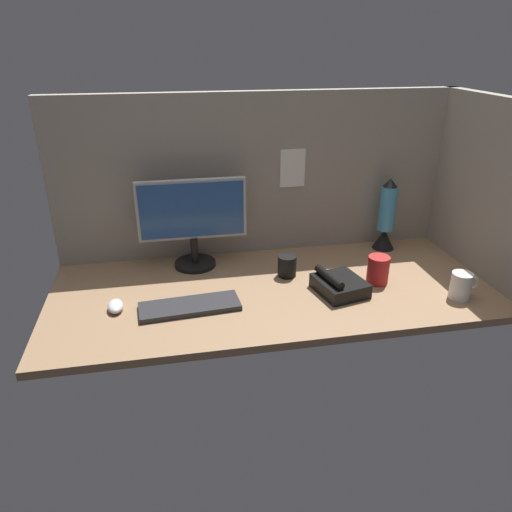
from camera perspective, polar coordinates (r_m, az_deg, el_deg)
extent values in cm
cube|color=#8C6B4C|center=(194.92, 2.53, -3.86)|extent=(180.00, 80.00, 3.00)
cube|color=gray|center=(215.19, 0.42, 9.68)|extent=(180.00, 5.00, 71.57)
cube|color=white|center=(214.98, 4.41, 10.44)|extent=(11.32, 0.40, 16.88)
cube|color=gray|center=(217.20, 26.03, 7.31)|extent=(5.00, 80.00, 71.57)
cylinder|color=black|center=(211.53, -7.29, -0.90)|extent=(18.00, 18.00, 1.80)
cylinder|color=black|center=(208.86, -7.38, 0.69)|extent=(3.20, 3.20, 11.00)
cube|color=#B7B7B7|center=(203.05, -7.68, 5.55)|extent=(45.97, 2.40, 25.86)
cube|color=#264C8C|center=(201.73, -7.65, 5.42)|extent=(43.57, 0.60, 23.46)
cube|color=#262628|center=(178.93, -7.94, -5.99)|extent=(37.90, 15.83, 2.00)
ellipsoid|color=silver|center=(183.53, -16.48, -5.77)|extent=(6.23, 9.96, 3.40)
cylinder|color=black|center=(199.81, 3.74, -1.20)|extent=(7.77, 7.77, 8.97)
cylinder|color=white|center=(198.34, 23.31, -3.29)|extent=(7.89, 7.89, 10.55)
torus|color=white|center=(200.71, 24.47, -3.01)|extent=(5.64, 1.00, 5.64)
cylinder|color=red|center=(199.52, 14.41, -1.61)|extent=(8.75, 8.75, 11.57)
cone|color=black|center=(233.82, 15.05, 2.01)|extent=(10.39, 10.39, 9.44)
cylinder|color=#3F99CC|center=(228.62, 15.46, 5.51)|extent=(7.55, 7.55, 20.77)
cone|color=black|center=(225.06, 15.81, 8.45)|extent=(6.80, 6.80, 3.78)
cube|color=black|center=(190.27, 10.01, -3.53)|extent=(20.78, 22.29, 5.60)
cylinder|color=black|center=(186.73, 8.76, -2.49)|extent=(6.90, 17.38, 3.20)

